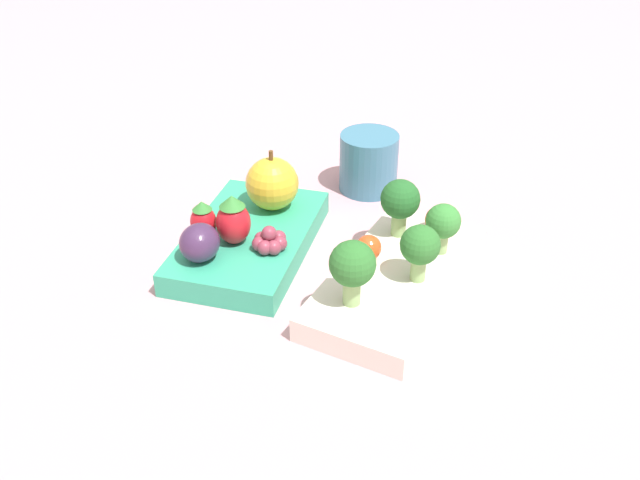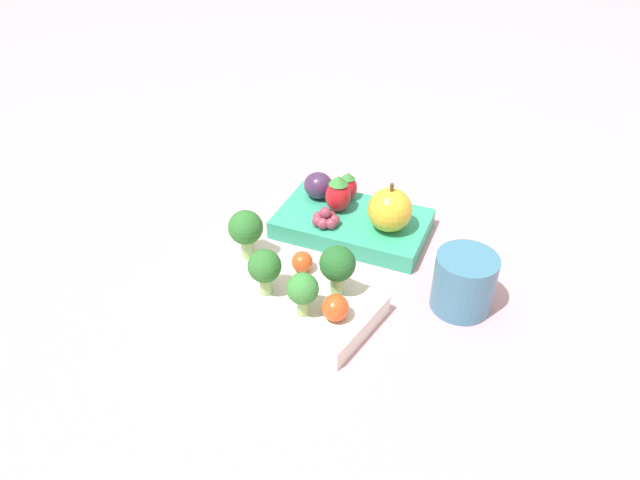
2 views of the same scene
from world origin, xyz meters
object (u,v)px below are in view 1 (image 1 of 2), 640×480
at_px(strawberry_0, 203,220).
at_px(grape_cluster, 270,241).
at_px(apple, 272,184).
at_px(drinking_cup, 369,162).
at_px(broccoli_floret_0, 352,266).
at_px(plum, 200,243).
at_px(cherry_tomato_0, 439,220).
at_px(bento_box_fruit, 249,240).
at_px(strawberry_1, 233,220).
at_px(cherry_tomato_1, 369,248).
at_px(broccoli_floret_2, 419,249).
at_px(bento_box_savoury, 397,280).
at_px(broccoli_floret_1, 400,201).
at_px(broccoli_floret_3, 443,223).

height_order(strawberry_0, grape_cluster, strawberry_0).
relative_size(apple, drinking_cup, 0.96).
relative_size(broccoli_floret_0, plum, 1.52).
relative_size(cherry_tomato_0, apple, 0.44).
relative_size(bento_box_fruit, strawberry_1, 4.03).
bearing_deg(plum, cherry_tomato_0, 125.38).
bearing_deg(cherry_tomato_1, grape_cluster, -75.40).
bearing_deg(bento_box_fruit, broccoli_floret_2, 85.61).
height_order(cherry_tomato_0, grape_cluster, cherry_tomato_0).
xyz_separation_m(broccoli_floret_2, drinking_cup, (-0.18, -0.11, -0.02)).
relative_size(strawberry_0, strawberry_1, 0.77).
bearing_deg(drinking_cup, bento_box_savoury, 28.14).
bearing_deg(broccoli_floret_1, bento_box_fruit, -68.24).
bearing_deg(broccoli_floret_3, cherry_tomato_1, -56.75).
xyz_separation_m(broccoli_floret_1, plum, (0.11, -0.15, -0.02)).
distance_m(bento_box_fruit, grape_cluster, 0.04).
bearing_deg(bento_box_savoury, drinking_cup, -151.86).
bearing_deg(bento_box_savoury, broccoli_floret_2, 65.08).
relative_size(bento_box_fruit, drinking_cup, 3.06).
relative_size(bento_box_savoury, broccoli_floret_3, 4.45).
height_order(plum, drinking_cup, drinking_cup).
bearing_deg(cherry_tomato_1, strawberry_1, -78.39).
distance_m(broccoli_floret_1, strawberry_1, 0.16).
bearing_deg(bento_box_fruit, strawberry_0, -51.79).
distance_m(bento_box_fruit, broccoli_floret_2, 0.18).
height_order(strawberry_0, strawberry_1, strawberry_1).
relative_size(broccoli_floret_2, cherry_tomato_1, 2.26).
bearing_deg(broccoli_floret_3, bento_box_savoury, -31.19).
bearing_deg(broccoli_floret_3, strawberry_0, -72.66).
height_order(broccoli_floret_0, plum, broccoli_floret_0).
bearing_deg(apple, cherry_tomato_1, 68.70).
bearing_deg(drinking_cup, bento_box_fruit, -20.45).
bearing_deg(apple, strawberry_0, -24.30).
xyz_separation_m(cherry_tomato_0, plum, (0.13, -0.19, 0.00)).
distance_m(broccoli_floret_1, drinking_cup, 0.14).
bearing_deg(drinking_cup, cherry_tomato_1, 20.32).
bearing_deg(broccoli_floret_0, drinking_cup, -162.98).
bearing_deg(plum, broccoli_floret_3, 117.14).
height_order(broccoli_floret_3, plum, broccoli_floret_3).
relative_size(bento_box_fruit, broccoli_floret_2, 3.75).
bearing_deg(strawberry_0, cherry_tomato_1, 100.54).
relative_size(broccoli_floret_3, drinking_cup, 0.75).
relative_size(bento_box_fruit, broccoli_floret_1, 3.50).
distance_m(strawberry_1, drinking_cup, 0.20).
xyz_separation_m(cherry_tomato_1, plum, (0.06, -0.14, 0.01)).
relative_size(bento_box_savoury, grape_cluster, 6.64).
relative_size(strawberry_0, grape_cluster, 1.17).
bearing_deg(broccoli_floret_1, broccoli_floret_3, 73.79).
bearing_deg(plum, strawberry_1, 159.51).
relative_size(cherry_tomato_1, strawberry_0, 0.61).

